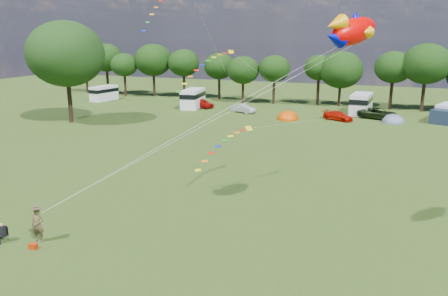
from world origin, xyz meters
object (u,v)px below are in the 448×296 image
at_px(big_tree, 66,54).
at_px(tent_greyblue, 393,122).
at_px(campervan_d, 447,112).
at_px(campervan_a, 104,93).
at_px(fish_kite, 350,31).
at_px(car_a, 201,103).
at_px(car_b, 243,108).
at_px(camp_chair, 3,231).
at_px(tent_orange, 288,119).
at_px(campervan_b, 193,98).
at_px(campervan_c, 361,103).
at_px(kite_flyer, 38,225).
at_px(car_c, 338,116).
at_px(car_d, 378,114).

height_order(big_tree, tent_greyblue, big_tree).
bearing_deg(big_tree, campervan_d, 22.82).
relative_size(campervan_a, fish_kite, 1.48).
relative_size(big_tree, campervan_a, 2.40).
distance_m(car_a, campervan_a, 19.70).
bearing_deg(car_b, campervan_d, -62.47).
height_order(car_b, camp_chair, car_b).
distance_m(car_b, camp_chair, 45.61).
distance_m(car_b, tent_orange, 8.18).
bearing_deg(camp_chair, campervan_b, 110.89).
bearing_deg(campervan_d, fish_kite, -172.41).
bearing_deg(campervan_d, campervan_a, 110.70).
height_order(campervan_d, fish_kite, fish_kite).
bearing_deg(big_tree, campervan_c, 30.59).
xyz_separation_m(campervan_b, tent_orange, (16.73, -4.48, -1.58)).
distance_m(tent_greyblue, kite_flyer, 48.28).
bearing_deg(big_tree, tent_greyblue, 21.24).
distance_m(car_c, campervan_a, 42.03).
bearing_deg(car_d, big_tree, 131.72).
relative_size(car_d, camp_chair, 4.91).
relative_size(campervan_c, tent_greyblue, 1.92).
bearing_deg(fish_kite, campervan_d, 19.42).
height_order(big_tree, fish_kite, big_tree).
xyz_separation_m(tent_orange, tent_greyblue, (13.73, 2.89, 0.00)).
xyz_separation_m(car_a, car_b, (7.91, -2.06, -0.10)).
height_order(tent_orange, tent_greyblue, tent_orange).
relative_size(campervan_d, kite_flyer, 2.58).
bearing_deg(campervan_b, car_c, -105.40).
height_order(campervan_a, campervan_c, campervan_c).
height_order(car_d, campervan_c, campervan_c).
height_order(car_c, campervan_d, campervan_d).
bearing_deg(car_a, car_b, -85.12).
bearing_deg(campervan_d, campervan_b, 113.56).
xyz_separation_m(campervan_c, tent_orange, (-9.07, -8.31, -1.60)).
height_order(car_d, kite_flyer, kite_flyer).
xyz_separation_m(car_b, fish_kite, (18.95, -38.69, 10.84)).
height_order(campervan_a, camp_chair, campervan_a).
relative_size(car_d, campervan_c, 0.89).
relative_size(tent_orange, fish_kite, 0.89).
xyz_separation_m(campervan_a, kite_flyer, (30.96, -47.92, -0.40)).
distance_m(car_b, campervan_d, 28.40).
xyz_separation_m(campervan_c, campervan_d, (11.41, -1.28, -0.37)).
relative_size(car_c, tent_orange, 1.23).
distance_m(campervan_a, campervan_c, 44.32).
height_order(big_tree, kite_flyer, big_tree).
distance_m(tent_orange, camp_chair, 43.09).
height_order(big_tree, campervan_b, big_tree).
relative_size(campervan_b, campervan_c, 1.02).
bearing_deg(tent_orange, campervan_d, 18.94).
bearing_deg(campervan_a, car_d, -84.49).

